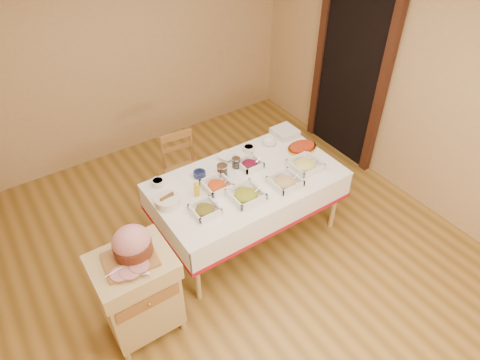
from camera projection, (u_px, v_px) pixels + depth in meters
name	position (u px, v px, depth m)	size (l,w,h in m)	color
room_shell	(239.00, 160.00, 3.42)	(5.00, 5.00, 5.00)	olive
doorway	(350.00, 72.00, 5.06)	(0.09, 1.10, 2.20)	black
dining_table	(247.00, 191.00, 4.19)	(1.82, 1.02, 0.76)	tan
butcher_cart	(138.00, 291.00, 3.43)	(0.61, 0.52, 0.87)	tan
dining_chair	(183.00, 170.00, 4.70)	(0.42, 0.41, 0.86)	#996532
ham_on_board	(132.00, 245.00, 3.15)	(0.41, 0.39, 0.27)	#996532
serving_dish_a	(205.00, 210.00, 3.71)	(0.23, 0.23, 0.10)	silver
serving_dish_b	(246.00, 195.00, 3.85)	(0.28, 0.28, 0.11)	silver
serving_dish_c	(285.00, 182.00, 4.00)	(0.26, 0.26, 0.11)	silver
serving_dish_d	(305.00, 165.00, 4.20)	(0.28, 0.28, 0.11)	silver
serving_dish_e	(217.00, 185.00, 3.96)	(0.25, 0.24, 0.12)	silver
serving_dish_f	(250.00, 164.00, 4.21)	(0.22, 0.21, 0.10)	silver
small_bowl_left	(158.00, 182.00, 4.00)	(0.12, 0.12, 0.05)	silver
small_bowl_mid	(199.00, 174.00, 4.10)	(0.12, 0.12, 0.05)	navy
small_bowl_right	(249.00, 148.00, 4.41)	(0.12, 0.12, 0.06)	silver
bowl_white_imported	(227.00, 157.00, 4.32)	(0.17, 0.17, 0.04)	silver
bowl_small_imported	(269.00, 142.00, 4.51)	(0.15, 0.15, 0.05)	silver
preserve_jar_left	(222.00, 172.00, 4.08)	(0.11, 0.11, 0.13)	silver
preserve_jar_right	(236.00, 163.00, 4.19)	(0.09, 0.09, 0.11)	silver
mustard_bottle	(197.00, 189.00, 3.86)	(0.05, 0.05, 0.16)	gold
bread_basket	(168.00, 201.00, 3.78)	(0.23, 0.23, 0.10)	silver
plate_stack	(285.00, 132.00, 4.64)	(0.24, 0.24, 0.07)	silver
brass_platter	(302.00, 148.00, 4.45)	(0.33, 0.24, 0.04)	gold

